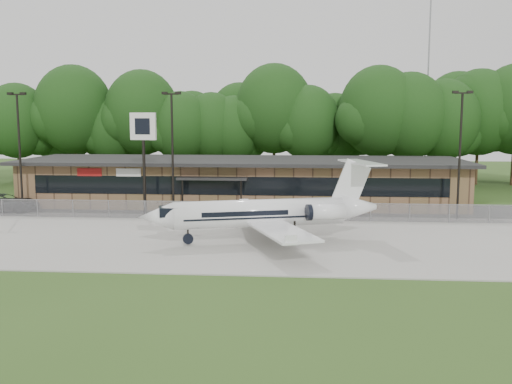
# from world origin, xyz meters

# --- Properties ---
(ground) EXTENTS (160.00, 160.00, 0.00)m
(ground) POSITION_xyz_m (0.00, 0.00, 0.00)
(ground) COLOR #314F1C
(ground) RESTS_ON ground
(apron) EXTENTS (64.00, 18.00, 0.08)m
(apron) POSITION_xyz_m (0.00, 8.00, 0.04)
(apron) COLOR #9E9B93
(apron) RESTS_ON ground
(parking_lot) EXTENTS (50.00, 9.00, 0.06)m
(parking_lot) POSITION_xyz_m (0.00, 19.50, 0.03)
(parking_lot) COLOR #383835
(parking_lot) RESTS_ON ground
(terminal) EXTENTS (41.00, 11.65, 4.30)m
(terminal) POSITION_xyz_m (-0.00, 23.94, 2.18)
(terminal) COLOR brown
(terminal) RESTS_ON ground
(fence) EXTENTS (46.00, 0.04, 1.52)m
(fence) POSITION_xyz_m (0.00, 15.00, 0.78)
(fence) COLOR gray
(fence) RESTS_ON ground
(treeline) EXTENTS (72.00, 12.00, 15.00)m
(treeline) POSITION_xyz_m (0.00, 42.00, 7.50)
(treeline) COLOR black
(treeline) RESTS_ON ground
(radio_mast) EXTENTS (0.20, 0.20, 25.00)m
(radio_mast) POSITION_xyz_m (22.00, 48.00, 12.50)
(radio_mast) COLOR gray
(radio_mast) RESTS_ON ground
(light_pole_left) EXTENTS (1.55, 0.30, 10.23)m
(light_pole_left) POSITION_xyz_m (-18.00, 16.50, 5.98)
(light_pole_left) COLOR black
(light_pole_left) RESTS_ON ground
(light_pole_mid) EXTENTS (1.55, 0.30, 10.23)m
(light_pole_mid) POSITION_xyz_m (-5.00, 16.50, 5.98)
(light_pole_mid) COLOR black
(light_pole_mid) RESTS_ON ground
(light_pole_right) EXTENTS (1.55, 0.30, 10.23)m
(light_pole_right) POSITION_xyz_m (18.00, 16.50, 5.98)
(light_pole_right) COLOR black
(light_pole_right) RESTS_ON ground
(business_jet) EXTENTS (15.84, 14.22, 5.37)m
(business_jet) POSITION_xyz_m (3.43, 7.19, 1.92)
(business_jet) COLOR white
(business_jet) RESTS_ON ground
(suv) EXTENTS (6.26, 3.80, 1.62)m
(suv) POSITION_xyz_m (-20.05, 17.24, 0.81)
(suv) COLOR #28282B
(suv) RESTS_ON ground
(pole_sign) EXTENTS (2.25, 0.61, 8.56)m
(pole_sign) POSITION_xyz_m (-7.49, 16.79, 6.55)
(pole_sign) COLOR black
(pole_sign) RESTS_ON ground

